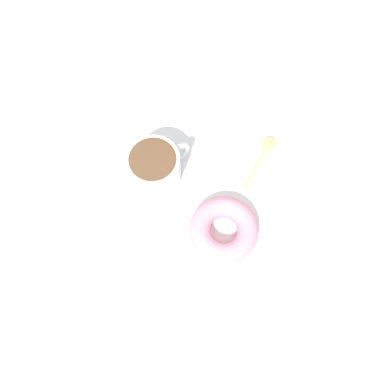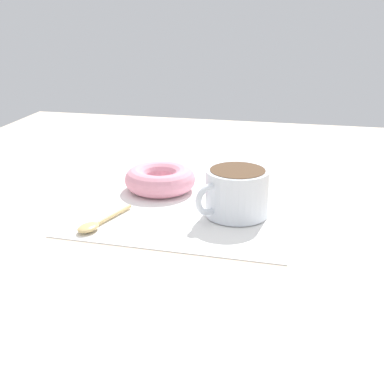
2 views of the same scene
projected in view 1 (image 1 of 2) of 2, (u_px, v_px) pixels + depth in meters
ground_plane at (178, 203)px, 76.47cm from camera, size 120.00×120.00×2.00cm
napkin at (192, 196)px, 75.67cm from camera, size 33.25×33.25×0.30cm
coffee_cup at (155, 167)px, 73.63cm from camera, size 10.25×9.88×6.88cm
donut at (224, 230)px, 71.47cm from camera, size 11.67×11.67×3.61cm
spoon at (265, 150)px, 78.25cm from camera, size 11.28×4.85×0.90cm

